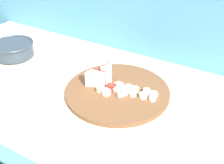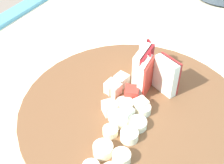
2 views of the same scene
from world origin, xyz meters
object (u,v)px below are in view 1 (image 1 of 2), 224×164
(apple_wedge_fan, at_px, (99,78))
(apple_dice_pile, at_px, (113,90))
(ceramic_bowl, at_px, (13,49))
(cutting_board, at_px, (117,91))
(banana_slice_rows, at_px, (135,92))

(apple_wedge_fan, height_order, apple_dice_pile, apple_wedge_fan)
(apple_dice_pile, distance_m, ceramic_bowl, 0.50)
(cutting_board, height_order, apple_wedge_fan, apple_wedge_fan)
(apple_wedge_fan, relative_size, ceramic_bowl, 0.53)
(apple_wedge_fan, xyz_separation_m, ceramic_bowl, (-0.43, 0.02, -0.01))
(cutting_board, distance_m, apple_dice_pile, 0.03)
(ceramic_bowl, bearing_deg, apple_dice_pile, -4.61)
(apple_dice_pile, height_order, banana_slice_rows, apple_dice_pile)
(apple_wedge_fan, bearing_deg, banana_slice_rows, 7.56)
(apple_wedge_fan, bearing_deg, ceramic_bowl, 176.96)
(apple_dice_pile, relative_size, banana_slice_rows, 0.70)
(apple_wedge_fan, distance_m, apple_dice_pile, 0.07)
(apple_wedge_fan, height_order, ceramic_bowl, apple_wedge_fan)
(cutting_board, relative_size, banana_slice_rows, 2.39)
(ceramic_bowl, bearing_deg, banana_slice_rows, -0.57)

